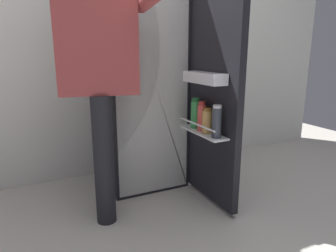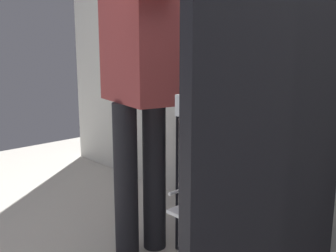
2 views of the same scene
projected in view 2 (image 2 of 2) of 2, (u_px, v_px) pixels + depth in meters
The scene contains 3 objects.
kitchen_wall at pixel (300, 8), 2.06m from camera, with size 4.40×0.10×2.51m, color silver.
refrigerator at pixel (258, 90), 1.87m from camera, with size 0.63×1.12×1.71m.
person at pixel (140, 69), 1.90m from camera, with size 0.55×0.80×1.59m.
Camera 2 is at (1.09, -1.10, 1.07)m, focal length 42.29 mm.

